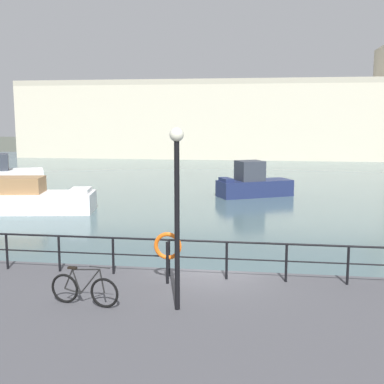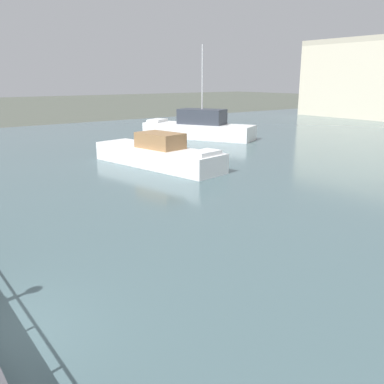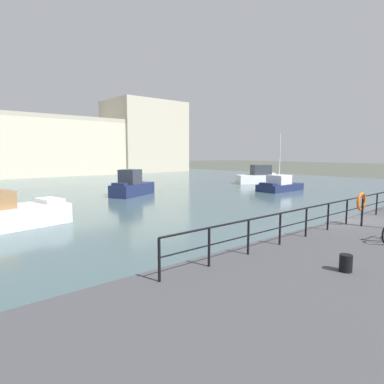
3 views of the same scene
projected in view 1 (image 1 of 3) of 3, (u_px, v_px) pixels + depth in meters
name	position (u px, v px, depth m)	size (l,w,h in m)	color
ground_plane	(210.00, 303.00, 14.53)	(240.00, 240.00, 0.00)	#4C5147
water_basin	(246.00, 179.00, 44.09)	(80.00, 60.00, 0.01)	#476066
harbor_building	(305.00, 117.00, 66.21)	(63.69, 12.06, 14.80)	beige
moored_white_yacht	(253.00, 184.00, 34.12)	(5.42, 4.04, 2.47)	navy
moored_red_daysailer	(15.00, 200.00, 28.34)	(9.43, 4.02, 2.04)	white
quay_railing	(227.00, 253.00, 13.47)	(22.63, 0.07, 1.08)	black
parked_bicycle	(84.00, 289.00, 11.62)	(1.76, 0.33, 0.98)	black
life_ring_stand	(168.00, 248.00, 13.12)	(0.75, 0.16, 1.40)	black
quay_lamp_post	(177.00, 194.00, 11.03)	(0.32, 0.32, 4.20)	black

